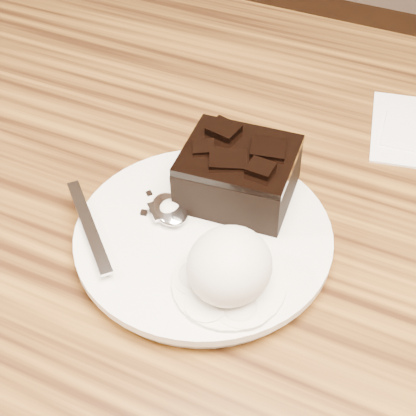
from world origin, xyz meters
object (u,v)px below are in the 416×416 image
at_px(dining_table, 281,411).
at_px(brownie, 238,176).
at_px(spoon, 170,211).
at_px(ice_cream_scoop, 229,266).
at_px(plate, 203,238).

relative_size(dining_table, brownie, 11.90).
relative_size(brownie, spoon, 0.55).
relative_size(dining_table, spoon, 6.59).
bearing_deg(ice_cream_scoop, brownie, 109.45).
xyz_separation_m(brownie, spoon, (-0.05, -0.05, -0.02)).
distance_m(plate, spoon, 0.04).
distance_m(dining_table, spoon, 0.42).
xyz_separation_m(plate, spoon, (-0.04, 0.01, 0.01)).
relative_size(plate, ice_cream_scoop, 3.17).
bearing_deg(plate, ice_cream_scoop, -45.54).
relative_size(dining_table, plate, 5.11).
distance_m(brownie, spoon, 0.07).
bearing_deg(ice_cream_scoop, spoon, 147.63).
distance_m(brownie, ice_cream_scoop, 0.11).
distance_m(plate, ice_cream_scoop, 0.07).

